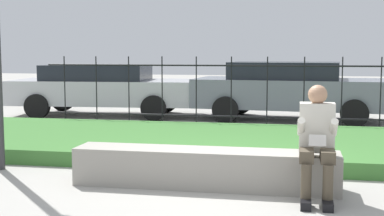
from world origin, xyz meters
TOP-DOWN VIEW (x-y plane):
  - ground_plane at (0.00, 0.00)m, footprint 60.00×60.00m
  - stone_bench at (-0.12, 0.00)m, footprint 3.15×0.52m
  - person_seated_reader at (1.17, -0.29)m, footprint 0.42×0.73m
  - grass_berm at (0.00, 2.43)m, footprint 10.64×3.46m
  - iron_fence at (-0.00, 4.54)m, footprint 8.64×0.03m
  - car_parked_left at (-3.87, 6.60)m, footprint 4.72×2.18m
  - car_parked_center at (0.79, 6.58)m, footprint 4.66×2.24m

SIDE VIEW (x-z plane):
  - ground_plane at x=0.00m, z-range 0.00..0.00m
  - grass_berm at x=0.00m, z-range 0.00..0.22m
  - stone_bench at x=-0.12m, z-range -0.03..0.43m
  - person_seated_reader at x=1.17m, z-range 0.06..1.31m
  - car_parked_left at x=-3.87m, z-range 0.06..1.34m
  - car_parked_center at x=0.79m, z-range 0.05..1.42m
  - iron_fence at x=0.00m, z-range 0.04..1.55m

